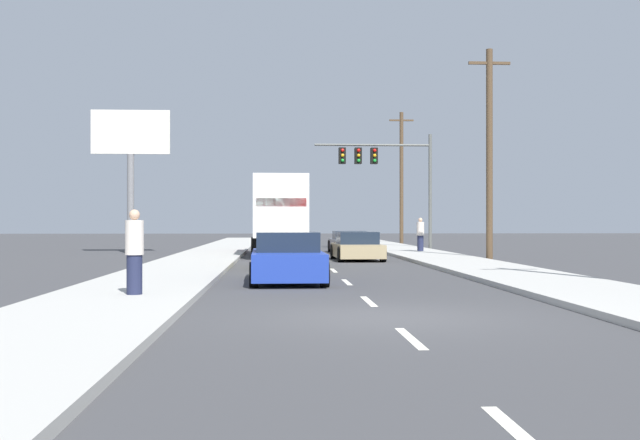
# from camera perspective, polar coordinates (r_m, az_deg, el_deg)

# --- Properties ---
(ground_plane) EXTENTS (140.00, 140.00, 0.00)m
(ground_plane) POSITION_cam_1_polar(r_m,az_deg,el_deg) (38.09, -0.33, -2.61)
(ground_plane) COLOR #3D3D3F
(sidewalk_right) EXTENTS (3.15, 80.00, 0.14)m
(sidewalk_right) POSITION_cam_1_polar(r_m,az_deg,el_deg) (33.78, 8.82, -2.80)
(sidewalk_right) COLOR #B2AFA8
(sidewalk_right) RESTS_ON ground_plane
(sidewalk_left) EXTENTS (3.15, 80.00, 0.14)m
(sidewalk_left) POSITION_cam_1_polar(r_m,az_deg,el_deg) (33.21, -8.78, -2.85)
(sidewalk_left) COLOR #B2AFA8
(sidewalk_left) RESTS_ON ground_plane
(lane_markings) EXTENTS (0.14, 62.00, 0.01)m
(lane_markings) POSITION_cam_1_polar(r_m,az_deg,el_deg) (35.75, -0.14, -2.76)
(lane_markings) COLOR silver
(lane_markings) RESTS_ON ground_plane
(box_truck) EXTENTS (2.71, 8.37, 3.71)m
(box_truck) POSITION_cam_1_polar(r_m,az_deg,el_deg) (36.35, -3.05, 0.57)
(box_truck) COLOR white
(box_truck) RESTS_ON ground_plane
(car_yellow) EXTENTS (1.97, 4.57, 1.24)m
(car_yellow) POSITION_cam_1_polar(r_m,az_deg,el_deg) (27.61, -2.74, -2.34)
(car_yellow) COLOR yellow
(car_yellow) RESTS_ON ground_plane
(car_blue) EXTENTS (2.07, 4.67, 1.36)m
(car_blue) POSITION_cam_1_polar(r_m,az_deg,el_deg) (20.92, -2.46, -2.94)
(car_blue) COLOR #1E389E
(car_blue) RESTS_ON ground_plane
(car_gray) EXTENTS (1.99, 4.73, 1.16)m
(car_gray) POSITION_cam_1_polar(r_m,az_deg,el_deg) (40.16, 2.19, -1.72)
(car_gray) COLOR slate
(car_gray) RESTS_ON ground_plane
(car_tan) EXTENTS (2.07, 4.07, 1.22)m
(car_tan) POSITION_cam_1_polar(r_m,az_deg,el_deg) (32.66, 2.79, -2.07)
(car_tan) COLOR tan
(car_tan) RESTS_ON ground_plane
(traffic_signal_mast) EXTENTS (7.02, 0.69, 6.88)m
(traffic_signal_mast) POSITION_cam_1_polar(r_m,az_deg,el_deg) (45.70, 4.32, 4.23)
(traffic_signal_mast) COLOR #595B56
(traffic_signal_mast) RESTS_ON ground_plane
(utility_pole_mid) EXTENTS (1.80, 0.28, 9.05)m
(utility_pole_mid) POSITION_cam_1_polar(r_m,az_deg,el_deg) (33.64, 12.51, 5.01)
(utility_pole_mid) COLOR brown
(utility_pole_mid) RESTS_ON ground_plane
(utility_pole_far) EXTENTS (1.80, 0.28, 9.77)m
(utility_pole_far) POSITION_cam_1_polar(r_m,az_deg,el_deg) (57.04, 6.09, 3.26)
(utility_pole_far) COLOR brown
(utility_pole_far) RESTS_ON ground_plane
(roadside_billboard) EXTENTS (4.01, 0.36, 7.39)m
(roadside_billboard) POSITION_cam_1_polar(r_m,az_deg,el_deg) (40.61, -13.93, 4.99)
(roadside_billboard) COLOR slate
(roadside_billboard) RESTS_ON ground_plane
(pedestrian_near_corner) EXTENTS (0.38, 0.38, 1.71)m
(pedestrian_near_corner) POSITION_cam_1_polar(r_m,az_deg,el_deg) (39.64, 7.49, -1.08)
(pedestrian_near_corner) COLOR #1E233F
(pedestrian_near_corner) RESTS_ON sidewalk_right
(pedestrian_mid_block) EXTENTS (0.38, 0.38, 1.76)m
(pedestrian_mid_block) POSITION_cam_1_polar(r_m,az_deg,el_deg) (16.26, -13.66, -2.33)
(pedestrian_mid_block) COLOR #1E233F
(pedestrian_mid_block) RESTS_ON sidewalk_left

